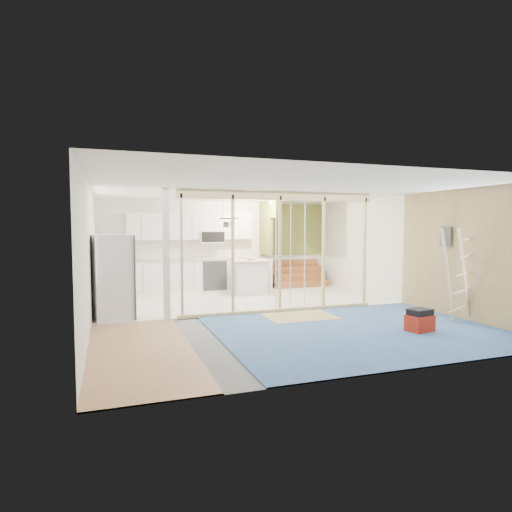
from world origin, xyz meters
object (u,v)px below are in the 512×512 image
object	(u,v)px
fridge	(113,277)
island	(250,277)
toolbox	(420,321)
ladder	(458,275)

from	to	relation	value
fridge	island	world-z (taller)	fridge
fridge	toolbox	distance (m)	5.85
toolbox	ladder	distance (m)	1.46
island	ladder	bearing A→B (deg)	-51.80
island	ladder	size ratio (longest dim) A/B	0.60
fridge	ladder	world-z (taller)	ladder
ladder	fridge	bearing A→B (deg)	154.49
ladder	toolbox	bearing A→B (deg)	-166.20
fridge	ladder	size ratio (longest dim) A/B	0.94
fridge	ladder	distance (m)	6.74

